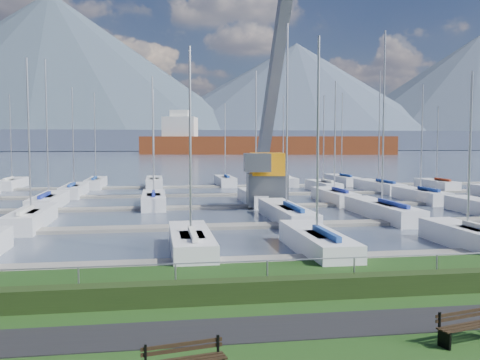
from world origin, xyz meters
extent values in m
cube|color=black|center=(0.00, -3.00, 0.01)|extent=(160.00, 2.00, 0.04)
cube|color=#455064|center=(0.00, 260.00, -0.40)|extent=(800.00, 540.00, 0.20)
cube|color=black|center=(0.00, -0.40, 0.35)|extent=(80.00, 0.70, 0.70)
cylinder|color=gray|center=(0.00, 0.00, 1.20)|extent=(80.00, 0.04, 0.04)
cube|color=#475067|center=(0.00, 330.00, 6.00)|extent=(900.00, 80.00, 12.00)
cone|color=#3C4A59|center=(-80.00, 400.00, 57.50)|extent=(340.00, 340.00, 115.00)
cone|color=#445164|center=(110.00, 410.00, 42.50)|extent=(300.00, 300.00, 85.00)
cone|color=#3C4759|center=(280.00, 420.00, 50.00)|extent=(320.00, 320.00, 100.00)
cube|color=slate|center=(0.00, 6.00, -0.22)|extent=(90.00, 1.60, 0.25)
cube|color=slate|center=(0.00, 16.00, -0.22)|extent=(90.00, 1.60, 0.25)
cube|color=slate|center=(0.00, 26.00, -0.22)|extent=(90.00, 1.60, 0.25)
cube|color=gray|center=(0.00, 36.00, -0.22)|extent=(90.00, 1.60, 0.25)
cube|color=#65635F|center=(0.00, 46.00, -0.22)|extent=(90.00, 1.60, 0.25)
cube|color=black|center=(-4.85, -5.85, 0.65)|extent=(0.06, 0.06, 0.40)
cube|color=black|center=(-3.28, -5.53, 0.65)|extent=(0.06, 0.06, 0.40)
cube|color=black|center=(-4.06, -5.72, 0.45)|extent=(1.78, 0.45, 0.04)
cube|color=black|center=(-4.07, -5.67, 0.62)|extent=(1.77, 0.39, 0.08)
cube|color=black|center=(-4.07, -5.67, 0.74)|extent=(1.77, 0.39, 0.08)
cube|color=black|center=(2.42, -5.01, 0.23)|extent=(0.16, 0.40, 0.45)
cube|color=black|center=(2.37, -4.84, 0.65)|extent=(0.06, 0.06, 0.40)
cube|color=black|center=(3.23, -4.96, 0.45)|extent=(1.77, 0.54, 0.04)
cube|color=black|center=(3.19, -4.81, 0.45)|extent=(1.77, 0.54, 0.04)
cube|color=black|center=(3.16, -4.67, 0.45)|extent=(1.77, 0.54, 0.04)
cube|color=black|center=(3.15, -4.62, 0.62)|extent=(1.75, 0.48, 0.08)
cube|color=black|center=(3.15, -4.62, 0.74)|extent=(1.75, 0.48, 0.08)
cube|color=#525559|center=(4.44, 25.92, 1.20)|extent=(3.52, 3.52, 2.60)
cube|color=orange|center=(4.44, 25.92, 3.30)|extent=(2.95, 3.66, 1.80)
cube|color=slate|center=(6.24, 30.42, 12.30)|extent=(1.77, 11.26, 19.89)
cube|color=#595C61|center=(3.24, 23.92, 3.50)|extent=(2.22, 2.40, 1.40)
cube|color=brown|center=(44.06, 213.66, 2.50)|extent=(111.06, 39.80, 10.00)
cube|color=silver|center=(6.47, 221.42, 10.00)|extent=(16.54, 16.54, 12.00)
cube|color=silver|center=(6.47, 221.42, 17.00)|extent=(9.45, 9.45, 4.00)
camera|label=1|loc=(-4.60, -16.94, 5.09)|focal=40.00mm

